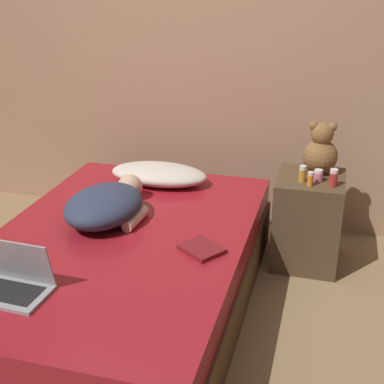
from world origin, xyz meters
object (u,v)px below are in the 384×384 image
object	(u,v)px
pillow	(159,174)
bottle_red	(333,178)
bottle_orange	(310,179)
book	(202,249)
bottle_amber	(303,174)
person_lying	(107,204)
laptop	(11,280)
bottle_pink	(318,176)
teddy_bear	(321,151)

from	to	relation	value
pillow	bottle_red	bearing A→B (deg)	-3.40
bottle_orange	bottle_red	bearing A→B (deg)	13.47
pillow	book	distance (m)	0.94
pillow	bottle_amber	world-z (taller)	bottle_amber
bottle_amber	bottle_red	size ratio (longest dim) A/B	0.94
person_lying	bottle_amber	world-z (taller)	bottle_amber
person_lying	bottle_red	distance (m)	1.31
laptop	bottle_pink	distance (m)	1.83
teddy_bear	bottle_orange	world-z (taller)	teddy_bear
pillow	teddy_bear	distance (m)	1.03
teddy_bear	bottle_orange	size ratio (longest dim) A/B	3.79
bottle_orange	book	world-z (taller)	bottle_orange
teddy_bear	book	xyz separation A→B (m)	(-0.51, -0.94, -0.25)
teddy_bear	bottle_pink	size ratio (longest dim) A/B	4.46
laptop	book	xyz separation A→B (m)	(0.71, 0.56, -0.04)
person_lying	teddy_bear	xyz separation A→B (m)	(1.11, 0.73, 0.17)
laptop	bottle_pink	xyz separation A→B (m)	(1.22, 1.35, 0.11)
book	bottle_red	bearing A→B (deg)	50.90
pillow	book	world-z (taller)	pillow
pillow	laptop	bearing A→B (deg)	-99.10
bottle_red	bottle_orange	bearing A→B (deg)	-166.53
laptop	bottle_red	xyz separation A→B (m)	(1.31, 1.30, 0.12)
teddy_bear	bottle_amber	bearing A→B (deg)	-116.27
pillow	teddy_bear	bearing A→B (deg)	7.87
pillow	bottle_orange	bearing A→B (deg)	-5.67
person_lying	book	size ratio (longest dim) A/B	2.67
book	pillow	bearing A→B (deg)	121.65
bottle_pink	book	size ratio (longest dim) A/B	0.28
pillow	bottle_red	size ratio (longest dim) A/B	6.13
pillow	bottle_amber	size ratio (longest dim) A/B	6.51
laptop	book	world-z (taller)	laptop
teddy_bear	bottle_orange	bearing A→B (deg)	-99.08
bottle_pink	person_lying	bearing A→B (deg)	-152.77
bottle_pink	pillow	bearing A→B (deg)	179.22
teddy_bear	book	bearing A→B (deg)	-118.36
pillow	laptop	distance (m)	1.38
laptop	teddy_bear	bearing A→B (deg)	53.24
bottle_amber	bottle_pink	distance (m)	0.10
pillow	bottle_pink	size ratio (longest dim) A/B	8.77
bottle_red	book	size ratio (longest dim) A/B	0.41
bottle_orange	bottle_pink	bearing A→B (deg)	63.77
person_lying	bottle_orange	size ratio (longest dim) A/B	7.97
laptop	teddy_bear	xyz separation A→B (m)	(1.22, 1.50, 0.21)
bottle_amber	bottle_orange	bearing A→B (deg)	-48.35
teddy_bear	bottle_pink	xyz separation A→B (m)	(0.00, -0.15, -0.11)
laptop	bottle_red	size ratio (longest dim) A/B	3.50
person_lying	bottle_pink	xyz separation A→B (m)	(1.11, 0.57, 0.07)
person_lying	teddy_bear	world-z (taller)	teddy_bear
pillow	bottle_orange	world-z (taller)	bottle_orange
person_lying	book	world-z (taller)	person_lying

